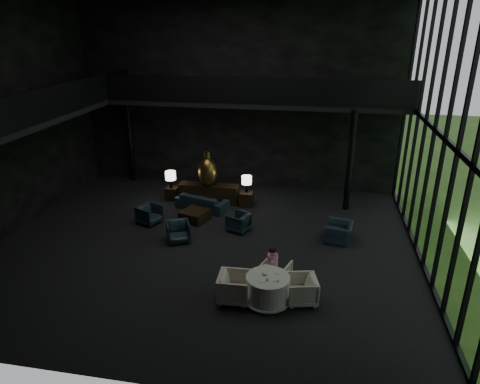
% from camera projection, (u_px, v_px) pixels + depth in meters
% --- Properties ---
extents(floor, '(14.00, 12.00, 0.02)m').
position_uv_depth(floor, '(205.00, 246.00, 14.38)').
color(floor, black).
rests_on(floor, ground).
extents(wall_back, '(14.00, 0.04, 8.00)m').
position_uv_depth(wall_back, '(238.00, 97.00, 18.40)').
color(wall_back, black).
rests_on(wall_back, ground).
extents(wall_front, '(14.00, 0.04, 8.00)m').
position_uv_depth(wall_front, '(110.00, 207.00, 7.42)').
color(wall_front, black).
rests_on(wall_front, ground).
extents(curtain_wall, '(0.20, 12.00, 8.00)m').
position_uv_depth(curtain_wall, '(445.00, 139.00, 11.75)').
color(curtain_wall, black).
rests_on(curtain_wall, ground).
extents(mezzanine_left, '(2.00, 12.00, 0.25)m').
position_uv_depth(mezzanine_left, '(23.00, 121.00, 13.91)').
color(mezzanine_left, black).
rests_on(mezzanine_left, wall_left).
extents(mezzanine_back, '(12.00, 2.00, 0.25)m').
position_uv_depth(mezzanine_back, '(257.00, 102.00, 17.32)').
color(mezzanine_back, black).
rests_on(mezzanine_back, wall_back).
extents(railing_left, '(0.06, 12.00, 1.00)m').
position_uv_depth(railing_left, '(47.00, 104.00, 13.52)').
color(railing_left, black).
rests_on(railing_left, mezzanine_left).
extents(railing_back, '(12.00, 0.06, 1.00)m').
position_uv_depth(railing_back, '(254.00, 90.00, 16.18)').
color(railing_back, black).
rests_on(railing_back, mezzanine_back).
extents(column_nw, '(0.24, 0.24, 4.00)m').
position_uv_depth(column_nw, '(130.00, 139.00, 19.69)').
color(column_nw, black).
rests_on(column_nw, floor).
extents(column_ne, '(0.24, 0.24, 4.00)m').
position_uv_depth(column_ne, '(350.00, 161.00, 16.50)').
color(column_ne, black).
rests_on(column_ne, floor).
extents(console, '(2.45, 0.56, 0.78)m').
position_uv_depth(console, '(209.00, 193.00, 17.75)').
color(console, black).
rests_on(console, floor).
extents(bronze_urn, '(0.77, 0.77, 1.44)m').
position_uv_depth(bronze_urn, '(207.00, 171.00, 17.27)').
color(bronze_urn, '#B17D27').
rests_on(bronze_urn, console).
extents(side_table_left, '(0.49, 0.49, 0.54)m').
position_uv_depth(side_table_left, '(172.00, 193.00, 18.08)').
color(side_table_left, black).
rests_on(side_table_left, floor).
extents(table_lamp_left, '(0.43, 0.43, 0.73)m').
position_uv_depth(table_lamp_left, '(171.00, 176.00, 17.70)').
color(table_lamp_left, black).
rests_on(table_lamp_left, side_table_left).
extents(side_table_right, '(0.53, 0.53, 0.59)m').
position_uv_depth(side_table_right, '(246.00, 199.00, 17.42)').
color(side_table_right, black).
rests_on(side_table_right, floor).
extents(table_lamp_right, '(0.41, 0.41, 0.68)m').
position_uv_depth(table_lamp_right, '(247.00, 181.00, 17.17)').
color(table_lamp_right, black).
rests_on(table_lamp_right, side_table_right).
extents(sofa, '(2.25, 1.22, 0.84)m').
position_uv_depth(sofa, '(202.00, 199.00, 17.10)').
color(sofa, black).
rests_on(sofa, floor).
extents(lounge_armchair_west, '(0.93, 0.96, 0.77)m').
position_uv_depth(lounge_armchair_west, '(149.00, 214.00, 15.86)').
color(lounge_armchair_west, '#1D2D3A').
rests_on(lounge_armchair_west, floor).
extents(lounge_armchair_east, '(0.83, 0.85, 0.69)m').
position_uv_depth(lounge_armchair_east, '(238.00, 222.00, 15.32)').
color(lounge_armchair_east, '#24373D').
rests_on(lounge_armchair_east, floor).
extents(lounge_armchair_south, '(0.97, 0.94, 0.77)m').
position_uv_depth(lounge_armchair_south, '(178.00, 231.00, 14.54)').
color(lounge_armchair_south, black).
rests_on(lounge_armchair_south, floor).
extents(window_armchair, '(0.73, 1.00, 0.80)m').
position_uv_depth(window_armchair, '(339.00, 230.00, 14.58)').
color(window_armchair, '#172836').
rests_on(window_armchair, floor).
extents(coffee_table, '(1.16, 1.16, 0.40)m').
position_uv_depth(coffee_table, '(195.00, 215.00, 16.15)').
color(coffee_table, black).
rests_on(coffee_table, floor).
extents(dining_table, '(1.33, 1.33, 0.75)m').
position_uv_depth(dining_table, '(268.00, 290.00, 11.40)').
color(dining_table, white).
rests_on(dining_table, floor).
extents(dining_chair_north, '(0.87, 0.84, 0.71)m').
position_uv_depth(dining_chair_north, '(276.00, 271.00, 12.22)').
color(dining_chair_north, '#BAB9B1').
rests_on(dining_chair_north, floor).
extents(dining_chair_east, '(0.94, 0.98, 0.85)m').
position_uv_depth(dining_chair_east, '(301.00, 288.00, 11.35)').
color(dining_chair_east, beige).
rests_on(dining_chair_east, floor).
extents(dining_chair_west, '(0.90, 0.95, 0.95)m').
position_uv_depth(dining_chair_west, '(234.00, 285.00, 11.39)').
color(dining_chair_west, silver).
rests_on(dining_chair_west, floor).
extents(child, '(0.30, 0.30, 0.65)m').
position_uv_depth(child, '(273.00, 258.00, 12.11)').
color(child, '#D296B5').
rests_on(child, dining_chair_north).
extents(plate_a, '(0.24, 0.24, 0.01)m').
position_uv_depth(plate_a, '(262.00, 280.00, 11.08)').
color(plate_a, white).
rests_on(plate_a, dining_table).
extents(plate_b, '(0.22, 0.22, 0.01)m').
position_uv_depth(plate_b, '(279.00, 272.00, 11.44)').
color(plate_b, white).
rests_on(plate_b, dining_table).
extents(saucer, '(0.18, 0.18, 0.01)m').
position_uv_depth(saucer, '(275.00, 280.00, 11.09)').
color(saucer, white).
rests_on(saucer, dining_table).
extents(coffee_cup, '(0.09, 0.09, 0.06)m').
position_uv_depth(coffee_cup, '(278.00, 280.00, 11.03)').
color(coffee_cup, white).
rests_on(coffee_cup, saucer).
extents(cereal_bowl, '(0.15, 0.15, 0.08)m').
position_uv_depth(cereal_bowl, '(265.00, 273.00, 11.33)').
color(cereal_bowl, white).
rests_on(cereal_bowl, dining_table).
extents(cream_pot, '(0.06, 0.06, 0.07)m').
position_uv_depth(cream_pot, '(267.00, 280.00, 11.06)').
color(cream_pot, '#99999E').
rests_on(cream_pot, dining_table).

